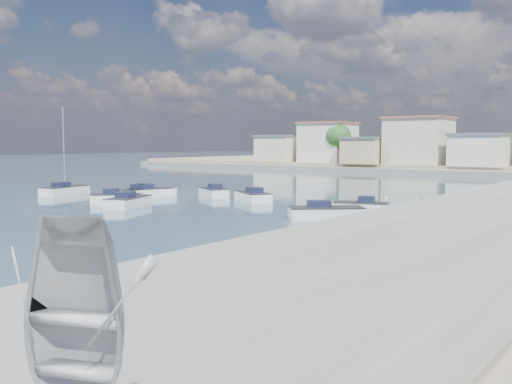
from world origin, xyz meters
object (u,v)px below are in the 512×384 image
Objects in this scene: motorboat_a at (130,202)px; sailboat at (67,190)px; motorboat_d at (358,208)px; motorboat_f at (213,193)px; motorboat_g at (134,194)px; motorboat_h at (330,213)px; motorboat_e at (153,193)px; motorboat_b at (119,199)px; motorboat_c at (252,197)px.

sailboat is at bearing 166.04° from motorboat_a.
motorboat_f is (-17.38, 3.27, 0.00)m from motorboat_d.
motorboat_g is (-4.96, -5.71, 0.00)m from motorboat_f.
motorboat_a and motorboat_h have the same top height.
motorboat_g and motorboat_h have the same top height.
motorboat_d is at bearing 1.03° from motorboat_e.
motorboat_b is 0.82× the size of motorboat_e.
motorboat_h is 30.71m from sailboat.
sailboat reaches higher than motorboat_a.
motorboat_h is (16.91, 3.39, -0.00)m from motorboat_a.
motorboat_d is at bearing 18.38° from motorboat_b.
motorboat_c is 11.97m from motorboat_d.
motorboat_c is 10.54m from motorboat_e.
motorboat_h is at bearing 7.10° from motorboat_b.
motorboat_a is 1.20× the size of motorboat_d.
motorboat_e is at bearing -141.45° from motorboat_f.
sailboat is at bearing -157.57° from motorboat_e.
motorboat_d is 17.68m from motorboat_f.
motorboat_b is 0.47× the size of sailboat.
sailboat is (-18.99, -6.22, 0.04)m from motorboat_c.
motorboat_f is at bearing 77.56° from motorboat_b.
motorboat_c is at bearing 48.21° from motorboat_b.
motorboat_c is 0.59× the size of sailboat.
motorboat_g is at bearing -156.26° from motorboat_c.
motorboat_c is 5.72m from motorboat_f.
motorboat_a and motorboat_e have the same top height.
motorboat_a and motorboat_d have the same top height.
sailboat is at bearing -169.42° from motorboat_g.
motorboat_b is at bearing -55.16° from motorboat_g.
motorboat_g is at bearing -130.99° from motorboat_f.
motorboat_a is at bearing -118.29° from motorboat_c.
motorboat_a is 10.72m from motorboat_f.
motorboat_b is at bearing -68.16° from motorboat_e.
sailboat is at bearing -172.55° from motorboat_d.
motorboat_c is 1.03× the size of motorboat_h.
motorboat_b is at bearing -172.90° from motorboat_h.
motorboat_h is at bearing -90.64° from motorboat_d.
motorboat_g is (-10.58, -4.65, 0.00)m from motorboat_c.
motorboat_f is at bearing 38.55° from motorboat_e.
motorboat_a is 8.65m from motorboat_e.
motorboat_c is (5.20, 9.65, 0.00)m from motorboat_a.
motorboat_d is (16.96, 7.45, -0.00)m from motorboat_a.
motorboat_e is 5.87m from motorboat_f.
motorboat_a is at bearing -168.67° from motorboat_h.
motorboat_h is (22.30, -1.61, -0.00)m from motorboat_g.
motorboat_c is 13.29m from motorboat_h.
sailboat is at bearing 167.59° from motorboat_b.
motorboat_a is 1.06× the size of motorboat_h.
motorboat_d is at bearing 6.25° from motorboat_g.
motorboat_e is (-21.97, -0.39, 0.00)m from motorboat_d.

